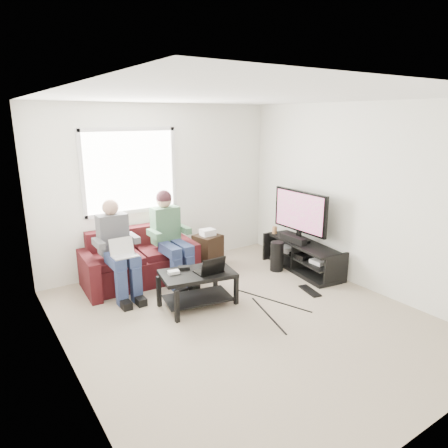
# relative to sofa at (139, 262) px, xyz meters

# --- Properties ---
(floor) EXTENTS (4.50, 4.50, 0.00)m
(floor) POSITION_rel_sofa_xyz_m (0.61, -1.82, -0.30)
(floor) COLOR tan
(floor) RESTS_ON ground
(ceiling) EXTENTS (4.50, 4.50, 0.00)m
(ceiling) POSITION_rel_sofa_xyz_m (0.61, -1.82, 2.30)
(ceiling) COLOR white
(ceiling) RESTS_ON wall_back
(wall_back) EXTENTS (4.50, 0.00, 4.50)m
(wall_back) POSITION_rel_sofa_xyz_m (0.61, 0.43, 1.00)
(wall_back) COLOR white
(wall_back) RESTS_ON floor
(wall_front) EXTENTS (4.50, 0.00, 4.50)m
(wall_front) POSITION_rel_sofa_xyz_m (0.61, -4.07, 1.00)
(wall_front) COLOR white
(wall_front) RESTS_ON floor
(wall_left) EXTENTS (0.00, 4.50, 4.50)m
(wall_left) POSITION_rel_sofa_xyz_m (-1.39, -1.82, 1.00)
(wall_left) COLOR white
(wall_left) RESTS_ON floor
(wall_right) EXTENTS (0.00, 4.50, 4.50)m
(wall_right) POSITION_rel_sofa_xyz_m (2.61, -1.82, 1.00)
(wall_right) COLOR white
(wall_right) RESTS_ON floor
(window) EXTENTS (1.48, 0.04, 1.28)m
(window) POSITION_rel_sofa_xyz_m (0.11, 0.42, 1.30)
(window) COLOR white
(window) RESTS_ON wall_back
(sofa) EXTENTS (1.70, 0.87, 0.78)m
(sofa) POSITION_rel_sofa_xyz_m (0.00, 0.00, 0.00)
(sofa) COLOR #401110
(sofa) RESTS_ON floor
(person_left) EXTENTS (0.40, 0.71, 1.32)m
(person_left) POSITION_rel_sofa_xyz_m (-0.40, -0.27, 0.42)
(person_left) COLOR navy
(person_left) RESTS_ON sofa
(person_right) EXTENTS (0.40, 0.71, 1.36)m
(person_right) POSITION_rel_sofa_xyz_m (0.40, -0.25, 0.48)
(person_right) COLOR navy
(person_right) RESTS_ON sofa
(laptop_silver) EXTENTS (0.37, 0.31, 0.24)m
(laptop_silver) POSITION_rel_sofa_xyz_m (-0.40, -0.53, 0.39)
(laptop_silver) COLOR silver
(laptop_silver) RESTS_ON person_left
(coffee_table) EXTENTS (1.02, 0.74, 0.46)m
(coffee_table) POSITION_rel_sofa_xyz_m (0.32, -1.19, 0.05)
(coffee_table) COLOR black
(coffee_table) RESTS_ON floor
(laptop_black) EXTENTS (0.38, 0.31, 0.24)m
(laptop_black) POSITION_rel_sofa_xyz_m (0.44, -1.27, 0.29)
(laptop_black) COLOR black
(laptop_black) RESTS_ON coffee_table
(controller_a) EXTENTS (0.15, 0.11, 0.04)m
(controller_a) POSITION_rel_sofa_xyz_m (0.04, -1.07, 0.19)
(controller_a) COLOR silver
(controller_a) RESTS_ON coffee_table
(controller_b) EXTENTS (0.16, 0.13, 0.04)m
(controller_b) POSITION_rel_sofa_xyz_m (0.22, -1.01, 0.19)
(controller_b) COLOR black
(controller_b) RESTS_ON coffee_table
(controller_c) EXTENTS (0.16, 0.12, 0.04)m
(controller_c) POSITION_rel_sofa_xyz_m (0.62, -1.04, 0.19)
(controller_c) COLOR gray
(controller_c) RESTS_ON coffee_table
(tv_stand) EXTENTS (0.62, 1.48, 0.47)m
(tv_stand) POSITION_rel_sofa_xyz_m (2.33, -1.06, -0.08)
(tv_stand) COLOR black
(tv_stand) RESTS_ON floor
(tv) EXTENTS (0.12, 1.10, 0.81)m
(tv) POSITION_rel_sofa_xyz_m (2.33, -0.96, 0.64)
(tv) COLOR black
(tv) RESTS_ON tv_stand
(soundbar) EXTENTS (0.12, 0.50, 0.10)m
(soundbar) POSITION_rel_sofa_xyz_m (2.21, -0.96, 0.23)
(soundbar) COLOR black
(soundbar) RESTS_ON tv_stand
(drink_cup) EXTENTS (0.08, 0.08, 0.12)m
(drink_cup) POSITION_rel_sofa_xyz_m (2.28, -0.43, 0.24)
(drink_cup) COLOR #A27046
(drink_cup) RESTS_ON tv_stand
(console_white) EXTENTS (0.30, 0.22, 0.06)m
(console_white) POSITION_rel_sofa_xyz_m (2.33, -1.46, -0.01)
(console_white) COLOR silver
(console_white) RESTS_ON tv_stand
(console_grey) EXTENTS (0.34, 0.26, 0.08)m
(console_grey) POSITION_rel_sofa_xyz_m (2.33, -0.76, -0.00)
(console_grey) COLOR gray
(console_grey) RESTS_ON tv_stand
(console_black) EXTENTS (0.38, 0.30, 0.07)m
(console_black) POSITION_rel_sofa_xyz_m (2.33, -1.11, -0.01)
(console_black) COLOR black
(console_black) RESTS_ON tv_stand
(subwoofer) EXTENTS (0.21, 0.21, 0.48)m
(subwoofer) POSITION_rel_sofa_xyz_m (1.99, -0.83, -0.06)
(subwoofer) COLOR black
(subwoofer) RESTS_ON floor
(keyboard_floor) EXTENTS (0.22, 0.42, 0.02)m
(keyboard_floor) POSITION_rel_sofa_xyz_m (1.85, -1.71, -0.28)
(keyboard_floor) COLOR black
(keyboard_floor) RESTS_ON floor
(end_table) EXTENTS (0.37, 0.37, 0.66)m
(end_table) POSITION_rel_sofa_xyz_m (1.13, -0.12, -0.00)
(end_table) COLOR black
(end_table) RESTS_ON floor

